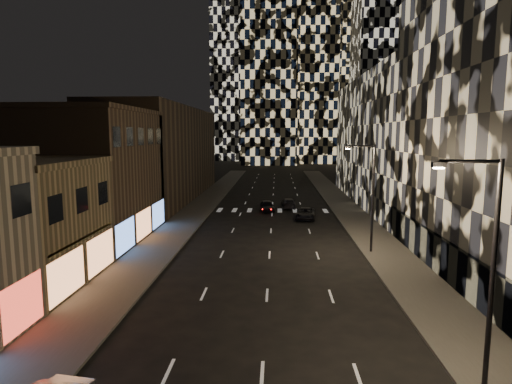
# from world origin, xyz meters

# --- Properties ---
(sidewalk_left) EXTENTS (4.00, 120.00, 0.15)m
(sidewalk_left) POSITION_xyz_m (-10.00, 50.00, 0.07)
(sidewalk_left) COLOR #47443F
(sidewalk_left) RESTS_ON ground
(sidewalk_right) EXTENTS (4.00, 120.00, 0.15)m
(sidewalk_right) POSITION_xyz_m (10.00, 50.00, 0.07)
(sidewalk_right) COLOR #47443F
(sidewalk_right) RESTS_ON ground
(curb_left) EXTENTS (0.20, 120.00, 0.15)m
(curb_left) POSITION_xyz_m (-7.90, 50.00, 0.07)
(curb_left) COLOR #4C4C47
(curb_left) RESTS_ON ground
(curb_right) EXTENTS (0.20, 120.00, 0.15)m
(curb_right) POSITION_xyz_m (7.90, 50.00, 0.07)
(curb_right) COLOR #4C4C47
(curb_right) RESTS_ON ground
(retail_tan) EXTENTS (10.00, 10.00, 8.00)m
(retail_tan) POSITION_xyz_m (-17.00, 21.00, 4.00)
(retail_tan) COLOR #877551
(retail_tan) RESTS_ON ground
(retail_brown) EXTENTS (10.00, 15.00, 12.00)m
(retail_brown) POSITION_xyz_m (-17.00, 33.50, 6.00)
(retail_brown) COLOR #4A392A
(retail_brown) RESTS_ON ground
(retail_filler_left) EXTENTS (10.00, 40.00, 14.00)m
(retail_filler_left) POSITION_xyz_m (-17.00, 60.00, 7.00)
(retail_filler_left) COLOR #4A392A
(retail_filler_left) RESTS_ON ground
(midrise_base) EXTENTS (0.60, 25.00, 3.00)m
(midrise_base) POSITION_xyz_m (12.30, 24.50, 1.50)
(midrise_base) COLOR #383838
(midrise_base) RESTS_ON ground
(midrise_filler_right) EXTENTS (16.00, 40.00, 18.00)m
(midrise_filler_right) POSITION_xyz_m (20.00, 57.00, 9.00)
(midrise_filler_right) COLOR #232326
(midrise_filler_right) RESTS_ON ground
(tower_right_mid) EXTENTS (20.00, 20.00, 100.00)m
(tower_right_mid) POSITION_xyz_m (35.00, 135.00, 50.00)
(tower_right_mid) COLOR black
(tower_right_mid) RESTS_ON ground
(tower_left_back) EXTENTS (24.00, 24.00, 120.00)m
(tower_left_back) POSITION_xyz_m (-12.00, 165.00, 60.00)
(tower_left_back) COLOR black
(tower_left_back) RESTS_ON ground
(tower_center_low) EXTENTS (18.00, 18.00, 95.00)m
(tower_center_low) POSITION_xyz_m (-2.00, 140.00, 47.50)
(tower_center_low) COLOR black
(tower_center_low) RESTS_ON ground
(streetlight_near) EXTENTS (2.55, 0.25, 9.00)m
(streetlight_near) POSITION_xyz_m (8.35, 10.00, 5.35)
(streetlight_near) COLOR black
(streetlight_near) RESTS_ON sidewalk_right
(streetlight_far) EXTENTS (2.55, 0.25, 9.00)m
(streetlight_far) POSITION_xyz_m (8.35, 30.00, 5.35)
(streetlight_far) COLOR black
(streetlight_far) RESTS_ON sidewalk_right
(car_dark_midlane) EXTENTS (2.25, 4.43, 1.45)m
(car_dark_midlane) POSITION_xyz_m (-0.65, 49.26, 0.72)
(car_dark_midlane) COLOR black
(car_dark_midlane) RESTS_ON ground
(car_dark_oncoming) EXTENTS (1.96, 4.62, 1.33)m
(car_dark_oncoming) POSITION_xyz_m (2.20, 52.04, 0.66)
(car_dark_oncoming) COLOR black
(car_dark_oncoming) RESTS_ON ground
(car_dark_rightlane) EXTENTS (2.66, 4.94, 1.32)m
(car_dark_rightlane) POSITION_xyz_m (4.00, 44.34, 0.66)
(car_dark_rightlane) COLOR black
(car_dark_rightlane) RESTS_ON ground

